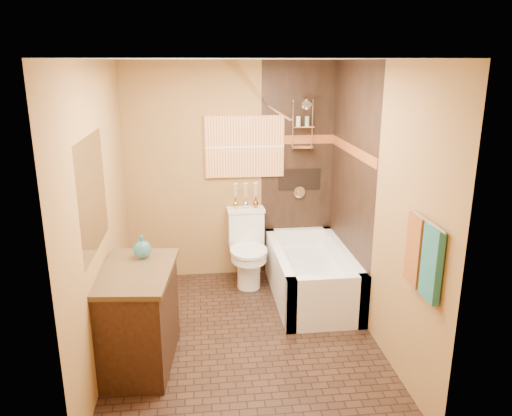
{
  "coord_description": "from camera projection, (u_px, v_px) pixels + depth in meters",
  "views": [
    {
      "loc": [
        -0.37,
        -4.12,
        2.49
      ],
      "look_at": [
        0.16,
        0.4,
        1.14
      ],
      "focal_mm": 35.0,
      "sensor_mm": 36.0,
      "label": 1
    }
  ],
  "objects": [
    {
      "name": "wall_front",
      "position": [
        267.0,
        283.0,
        2.89
      ],
      "size": [
        2.4,
        0.02,
        2.5
      ],
      "primitive_type": "cube",
      "color": "#9B6D3C",
      "rests_on": "floor"
    },
    {
      "name": "mosaic_band_back",
      "position": [
        298.0,
        140.0,
        5.7
      ],
      "size": [
        0.85,
        0.01,
        0.1
      ],
      "primitive_type": "cube",
      "color": "maroon",
      "rests_on": "alcove_tile_back"
    },
    {
      "name": "vanity_mirror",
      "position": [
        93.0,
        194.0,
        3.84
      ],
      "size": [
        0.01,
        1.0,
        0.9
      ],
      "primitive_type": "cube",
      "color": "white",
      "rests_on": "wall_left"
    },
    {
      "name": "floor",
      "position": [
        244.0,
        337.0,
        4.67
      ],
      "size": [
        3.0,
        3.0,
        0.0
      ],
      "primitive_type": "plane",
      "color": "black",
      "rests_on": "ground"
    },
    {
      "name": "ceiling",
      "position": [
        242.0,
        59.0,
        3.96
      ],
      "size": [
        3.0,
        3.0,
        0.0
      ],
      "primitive_type": "plane",
      "color": "silver",
      "rests_on": "wall_back"
    },
    {
      "name": "towel_bar",
      "position": [
        426.0,
        220.0,
        3.39
      ],
      "size": [
        0.02,
        0.55,
        0.02
      ],
      "primitive_type": "cylinder",
      "rotation": [
        1.57,
        0.0,
        0.0
      ],
      "color": "silver",
      "rests_on": "wall_right"
    },
    {
      "name": "wall_left",
      "position": [
        101.0,
        214.0,
        4.18
      ],
      "size": [
        0.02,
        3.0,
        2.5
      ],
      "primitive_type": "cube",
      "color": "#9B6D3C",
      "rests_on": "floor"
    },
    {
      "name": "towel_teal",
      "position": [
        432.0,
        264.0,
        3.34
      ],
      "size": [
        0.05,
        0.22,
        0.52
      ],
      "primitive_type": "cube",
      "color": "#1D615D",
      "rests_on": "towel_bar"
    },
    {
      "name": "wall_back",
      "position": [
        231.0,
        172.0,
        5.74
      ],
      "size": [
        2.4,
        0.02,
        2.5
      ],
      "primitive_type": "cube",
      "color": "#9B6D3C",
      "rests_on": "floor"
    },
    {
      "name": "alcove_niche",
      "position": [
        299.0,
        179.0,
        5.84
      ],
      "size": [
        0.5,
        0.01,
        0.25
      ],
      "primitive_type": "cube",
      "color": "black",
      "rests_on": "alcove_tile_back"
    },
    {
      "name": "mosaic_band_right",
      "position": [
        352.0,
        150.0,
        5.06
      ],
      "size": [
        0.01,
        1.5,
        0.1
      ],
      "primitive_type": "cube",
      "color": "maroon",
      "rests_on": "alcove_tile_right"
    },
    {
      "name": "alcove_tile_back",
      "position": [
        297.0,
        171.0,
        5.82
      ],
      "size": [
        0.85,
        0.01,
        2.5
      ],
      "primitive_type": "cube",
      "color": "black",
      "rests_on": "wall_back"
    },
    {
      "name": "vanity",
      "position": [
        137.0,
        317.0,
        4.17
      ],
      "size": [
        0.69,
        1.02,
        0.86
      ],
      "rotation": [
        0.0,
        0.0,
        -0.1
      ],
      "color": "black",
      "rests_on": "floor"
    },
    {
      "name": "shower_fixtures",
      "position": [
        302.0,
        137.0,
        5.6
      ],
      "size": [
        0.24,
        0.33,
        1.16
      ],
      "color": "silver",
      "rests_on": "floor"
    },
    {
      "name": "teal_bottle",
      "position": [
        142.0,
        247.0,
        4.27
      ],
      "size": [
        0.18,
        0.18,
        0.25
      ],
      "primitive_type": null,
      "rotation": [
        0.0,
        0.0,
        -0.15
      ],
      "color": "#277177",
      "rests_on": "vanity"
    },
    {
      "name": "toilet",
      "position": [
        248.0,
        248.0,
        5.71
      ],
      "size": [
        0.44,
        0.64,
        0.85
      ],
      "rotation": [
        0.0,
        0.0,
        0.03
      ],
      "color": "white",
      "rests_on": "floor"
    },
    {
      "name": "towel_rust",
      "position": [
        415.0,
        250.0,
        3.59
      ],
      "size": [
        0.05,
        0.22,
        0.52
      ],
      "primitive_type": "cube",
      "color": "brown",
      "rests_on": "towel_bar"
    },
    {
      "name": "curtain_rod",
      "position": [
        276.0,
        111.0,
        4.85
      ],
      "size": [
        0.03,
        1.55,
        0.03
      ],
      "primitive_type": "cylinder",
      "rotation": [
        1.57,
        0.0,
        0.0
      ],
      "color": "silver",
      "rests_on": "wall_back"
    },
    {
      "name": "alcove_tile_right",
      "position": [
        351.0,
        185.0,
        5.16
      ],
      "size": [
        0.01,
        1.5,
        2.5
      ],
      "primitive_type": "cube",
      "color": "black",
      "rests_on": "wall_right"
    },
    {
      "name": "sunset_painting",
      "position": [
        245.0,
        147.0,
        5.65
      ],
      "size": [
        0.9,
        0.04,
        0.7
      ],
      "primitive_type": "cube",
      "color": "#CE6530",
      "rests_on": "wall_back"
    },
    {
      "name": "bud_vases",
      "position": [
        246.0,
        195.0,
        5.72
      ],
      "size": [
        0.29,
        0.06,
        0.29
      ],
      "color": "gold",
      "rests_on": "toilet"
    },
    {
      "name": "bathtub",
      "position": [
        311.0,
        278.0,
        5.41
      ],
      "size": [
        0.8,
        1.5,
        0.55
      ],
      "color": "white",
      "rests_on": "floor"
    },
    {
      "name": "wall_right",
      "position": [
        377.0,
        205.0,
        4.45
      ],
      "size": [
        0.02,
        3.0,
        2.5
      ],
      "primitive_type": "cube",
      "color": "#9B6D3C",
      "rests_on": "floor"
    }
  ]
}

